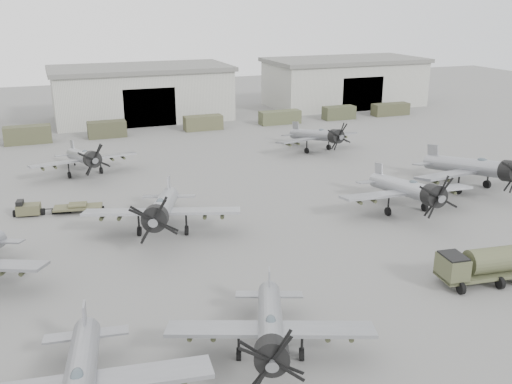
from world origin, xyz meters
TOP-DOWN VIEW (x-y plane):
  - ground at (0.00, 0.00)m, footprint 220.00×220.00m
  - hangar_center at (0.00, 61.96)m, footprint 29.00×14.80m
  - hangar_right at (38.00, 61.96)m, footprint 29.00×14.80m
  - support_truck_2 at (-18.01, 50.00)m, footprint 6.24×2.20m
  - support_truck_3 at (-7.30, 50.00)m, footprint 5.41×2.20m
  - support_truck_4 at (7.09, 50.00)m, footprint 5.84×2.20m
  - support_truck_5 at (19.85, 50.00)m, footprint 6.67×2.20m
  - support_truck_6 at (30.54, 50.00)m, footprint 5.37×2.20m
  - support_truck_7 at (40.60, 50.00)m, footprint 6.55×2.20m
  - aircraft_near_0 at (-15.56, -10.01)m, footprint 12.44×11.19m
  - aircraft_near_1 at (-5.56, -8.54)m, footprint 11.34×10.24m
  - aircraft_mid_1 at (-7.40, 10.96)m, footprint 13.12×11.81m
  - aircraft_mid_2 at (14.93, 8.13)m, footprint 12.88×11.59m
  - aircraft_mid_3 at (25.28, 11.28)m, footprint 13.98×12.58m
  - aircraft_far_0 at (-11.94, 31.17)m, footprint 11.93×10.74m
  - aircraft_far_1 at (17.55, 31.66)m, footprint 11.93×10.74m
  - fuel_tanker at (11.74, -5.30)m, footprint 6.84×2.93m
  - tug_trailer at (-16.32, 19.74)m, footprint 7.71×2.71m

SIDE VIEW (x-z plane):
  - ground at x=0.00m, z-range 0.00..0.00m
  - tug_trailer at x=-16.32m, z-range -0.19..1.34m
  - support_truck_7 at x=40.60m, z-range 0.00..2.03m
  - support_truck_5 at x=19.85m, z-range 0.00..2.09m
  - support_truck_6 at x=30.54m, z-range 0.00..2.16m
  - support_truck_4 at x=7.09m, z-range 0.00..2.17m
  - support_truck_3 at x=-7.30m, z-range 0.00..2.36m
  - support_truck_2 at x=-18.01m, z-range 0.00..2.47m
  - fuel_tanker at x=11.74m, z-range 0.19..2.75m
  - aircraft_near_1 at x=-5.56m, z-range -0.21..4.38m
  - aircraft_far_0 at x=-11.94m, z-range -0.21..4.52m
  - aircraft_far_1 at x=17.55m, z-range -0.21..4.52m
  - aircraft_near_0 at x=-15.56m, z-range -0.22..4.72m
  - aircraft_mid_2 at x=14.93m, z-range -0.23..4.91m
  - aircraft_mid_1 at x=-7.40m, z-range -0.24..5.02m
  - aircraft_mid_3 at x=25.28m, z-range -0.25..5.31m
  - hangar_center at x=0.00m, z-range 0.02..8.72m
  - hangar_right at x=38.00m, z-range 0.02..8.72m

